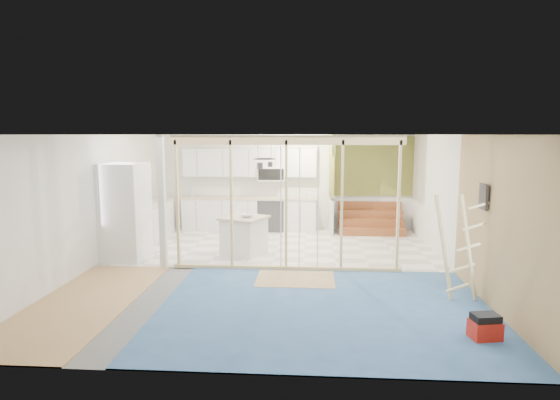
# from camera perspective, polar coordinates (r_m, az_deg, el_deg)

# --- Properties ---
(room) EXTENTS (7.01, 8.01, 2.61)m
(room) POSITION_cam_1_polar(r_m,az_deg,el_deg) (8.88, -1.17, -0.45)
(room) COLOR slate
(room) RESTS_ON ground
(floor_overlays) EXTENTS (7.00, 8.00, 0.03)m
(floor_overlays) POSITION_cam_1_polar(r_m,az_deg,el_deg) (9.21, -0.66, -8.36)
(floor_overlays) COLOR white
(floor_overlays) RESTS_ON room
(stud_frame) EXTENTS (4.66, 0.14, 2.60)m
(stud_frame) POSITION_cam_1_polar(r_m,az_deg,el_deg) (8.86, -2.74, 1.43)
(stud_frame) COLOR beige
(stud_frame) RESTS_ON room
(base_cabinets) EXTENTS (4.45, 2.24, 0.93)m
(base_cabinets) POSITION_cam_1_polar(r_m,az_deg,el_deg) (12.52, -7.16, -1.89)
(base_cabinets) COLOR silver
(base_cabinets) RESTS_ON room
(upper_cabinets) EXTENTS (3.60, 0.41, 0.85)m
(upper_cabinets) POSITION_cam_1_polar(r_m,az_deg,el_deg) (12.69, -3.46, 4.44)
(upper_cabinets) COLOR silver
(upper_cabinets) RESTS_ON room
(green_partition) EXTENTS (2.25, 1.51, 2.60)m
(green_partition) POSITION_cam_1_polar(r_m,az_deg,el_deg) (12.58, 9.63, 0.31)
(green_partition) COLOR olive
(green_partition) RESTS_ON room
(pot_rack) EXTENTS (0.52, 0.52, 0.72)m
(pot_rack) POSITION_cam_1_polar(r_m,az_deg,el_deg) (10.71, -1.93, 4.74)
(pot_rack) COLOR black
(pot_rack) RESTS_ON room
(sheathing_panel) EXTENTS (0.02, 4.00, 2.60)m
(sheathing_panel) POSITION_cam_1_polar(r_m,az_deg,el_deg) (7.39, 25.33, -2.94)
(sheathing_panel) COLOR tan
(sheathing_panel) RESTS_ON room
(electrical_panel) EXTENTS (0.04, 0.30, 0.40)m
(electrical_panel) POSITION_cam_1_polar(r_m,az_deg,el_deg) (7.87, 23.56, 0.37)
(electrical_panel) COLOR #38383D
(electrical_panel) RESTS_ON room
(ceiling_light) EXTENTS (0.32, 0.32, 0.08)m
(ceiling_light) POSITION_cam_1_polar(r_m,az_deg,el_deg) (11.76, 6.98, 7.63)
(ceiling_light) COLOR #FFEABF
(ceiling_light) RESTS_ON room
(fridge) EXTENTS (0.93, 0.90, 2.02)m
(fridge) POSITION_cam_1_polar(r_m,az_deg,el_deg) (10.18, -18.44, -1.42)
(fridge) COLOR white
(fridge) RESTS_ON room
(island) EXTENTS (1.13, 1.13, 0.84)m
(island) POSITION_cam_1_polar(r_m,az_deg,el_deg) (10.19, -4.40, -4.40)
(island) COLOR white
(island) RESTS_ON room
(bowl) EXTENTS (0.31, 0.31, 0.07)m
(bowl) POSITION_cam_1_polar(r_m,az_deg,el_deg) (10.05, -3.99, -1.91)
(bowl) COLOR silver
(bowl) RESTS_ON island
(soap_bottle_a) EXTENTS (0.14, 0.14, 0.32)m
(soap_bottle_a) POSITION_cam_1_polar(r_m,az_deg,el_deg) (13.02, -10.73, 1.17)
(soap_bottle_a) COLOR #B5BCC9
(soap_bottle_a) RESTS_ON base_cabinets
(soap_bottle_b) EXTENTS (0.12, 0.12, 0.21)m
(soap_bottle_b) POSITION_cam_1_polar(r_m,az_deg,el_deg) (12.45, 3.50, 0.76)
(soap_bottle_b) COLOR silver
(soap_bottle_b) RESTS_ON base_cabinets
(toolbox) EXTENTS (0.40, 0.33, 0.34)m
(toolbox) POSITION_cam_1_polar(r_m,az_deg,el_deg) (6.70, 23.72, -14.05)
(toolbox) COLOR #B71C10
(toolbox) RESTS_ON room
(ladder) EXTENTS (0.90, 0.16, 1.70)m
(ladder) POSITION_cam_1_polar(r_m,az_deg,el_deg) (7.74, 21.03, -5.50)
(ladder) COLOR #F1D993
(ladder) RESTS_ON room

